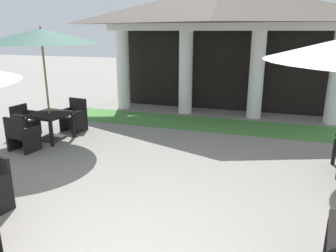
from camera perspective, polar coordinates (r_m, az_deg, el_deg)
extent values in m
cylinder|color=white|center=(12.21, -7.92, 9.65)|extent=(0.47, 0.47, 2.82)
cylinder|color=white|center=(11.41, 3.12, 9.31)|extent=(0.47, 0.47, 2.82)
cylinder|color=white|center=(11.07, 15.29, 8.55)|extent=(0.47, 0.47, 2.82)
cube|color=white|center=(11.09, 9.49, 16.83)|extent=(7.95, 0.70, 0.24)
pyramid|color=#665B51|center=(11.12, 9.67, 20.45)|extent=(8.35, 3.09, 1.16)
cube|color=black|center=(12.06, 9.77, 9.49)|extent=(7.75, 0.16, 2.82)
cube|color=#47843D|center=(10.20, 7.68, 0.28)|extent=(10.15, 1.67, 0.01)
cube|color=black|center=(9.08, -20.14, 2.03)|extent=(1.00, 1.00, 0.05)
cube|color=black|center=(9.09, -20.11, 1.72)|extent=(0.92, 0.92, 0.05)
cube|color=black|center=(9.20, -23.50, -0.71)|extent=(0.08, 0.08, 0.64)
cube|color=black|center=(8.62, -19.82, -1.40)|extent=(0.08, 0.08, 0.64)
cube|color=black|center=(9.74, -19.97, 0.57)|extent=(0.08, 0.08, 0.64)
cube|color=black|center=(9.19, -16.30, 0.00)|extent=(0.08, 0.08, 0.64)
cube|color=#2D2D2D|center=(9.26, -19.73, -2.03)|extent=(0.55, 0.55, 0.07)
cylinder|color=olive|center=(8.96, -20.52, 5.83)|extent=(0.05, 0.05, 2.65)
cone|color=#33594C|center=(8.84, -21.42, 14.52)|extent=(2.95, 2.95, 0.36)
sphere|color=olive|center=(8.84, -21.57, 15.87)|extent=(0.06, 0.06, 0.06)
cube|color=black|center=(9.79, -23.71, 0.75)|extent=(0.57, 0.62, 0.07)
cube|color=silver|center=(9.78, -23.75, 1.09)|extent=(0.52, 0.57, 0.05)
cube|color=black|center=(9.91, -24.77, 2.22)|extent=(0.13, 0.56, 0.41)
cube|color=black|center=(9.98, -22.58, 0.71)|extent=(0.51, 0.12, 0.65)
cube|color=black|center=(9.65, -24.79, -0.05)|extent=(0.51, 0.12, 0.65)
cube|color=black|center=(9.85, -21.63, -0.25)|extent=(0.06, 0.06, 0.37)
cube|color=black|center=(9.53, -23.77, -1.03)|extent=(0.06, 0.06, 0.37)
cube|color=black|center=(10.17, -23.38, 0.05)|extent=(0.06, 0.06, 0.37)
cube|color=black|center=(9.86, -25.51, -0.69)|extent=(0.06, 0.06, 0.37)
cube|color=black|center=(9.78, -16.33, 1.55)|extent=(0.65, 0.60, 0.07)
cube|color=silver|center=(9.77, -16.36, 1.89)|extent=(0.60, 0.55, 0.05)
cube|color=black|center=(9.90, -15.54, 3.40)|extent=(0.59, 0.13, 0.47)
cube|color=black|center=(9.63, -15.05, 0.83)|extent=(0.13, 0.53, 0.63)
cube|color=black|center=(9.98, -17.48, 1.17)|extent=(0.13, 0.53, 0.63)
cube|color=black|center=(9.50, -15.94, -0.26)|extent=(0.06, 0.06, 0.38)
cube|color=black|center=(9.84, -18.29, 0.11)|extent=(0.06, 0.06, 0.38)
cube|color=black|center=(9.85, -14.17, 0.46)|extent=(0.06, 0.06, 0.38)
cube|color=black|center=(10.18, -16.50, 0.79)|extent=(0.06, 0.06, 0.38)
cube|color=black|center=(8.58, -24.08, -1.42)|extent=(0.65, 0.59, 0.07)
cube|color=silver|center=(8.56, -24.13, -1.03)|extent=(0.60, 0.54, 0.05)
cube|color=black|center=(8.36, -25.49, -0.21)|extent=(0.60, 0.13, 0.44)
cube|color=black|center=(8.81, -25.21, -1.75)|extent=(0.13, 0.52, 0.61)
cube|color=black|center=(8.40, -22.76, -2.27)|extent=(0.13, 0.52, 0.61)
cube|color=black|center=(8.98, -23.98, -2.10)|extent=(0.06, 0.06, 0.36)
cube|color=black|center=(8.59, -21.59, -2.61)|extent=(0.06, 0.06, 0.36)
cube|color=black|center=(8.70, -26.22, -2.94)|extent=(0.06, 0.06, 0.36)
cube|color=black|center=(8.30, -23.85, -3.52)|extent=(0.06, 0.06, 0.36)
cube|color=black|center=(5.99, -25.80, -11.27)|extent=(0.07, 0.07, 0.38)
cube|color=black|center=(4.73, 26.29, -17.55)|extent=(0.08, 0.08, 0.59)
cube|color=black|center=(7.91, 27.20, -4.05)|extent=(0.07, 0.07, 0.58)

